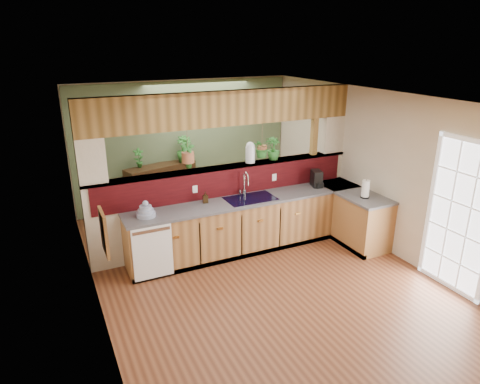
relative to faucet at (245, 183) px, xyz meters
name	(u,v)px	position (x,y,z in m)	size (l,w,h in m)	color
ground	(265,279)	(-0.23, -1.14, -1.12)	(4.60, 7.00, 0.01)	#5B301C
ceiling	(268,101)	(-0.23, -1.14, 1.48)	(4.60, 7.00, 0.01)	brown
wall_back	(185,144)	(-0.23, 2.36, 0.18)	(4.60, 0.02, 2.60)	beige
wall_left	(93,226)	(-2.53, -1.14, 0.18)	(0.02, 7.00, 2.60)	beige
wall_right	(392,175)	(2.07, -1.14, 0.18)	(0.02, 7.00, 2.60)	beige
pass_through_partition	(229,177)	(-0.20, 0.21, 0.07)	(4.60, 0.21, 2.60)	beige
pass_through_ledge	(227,167)	(-0.23, 0.21, 0.25)	(4.60, 0.21, 0.04)	brown
header_beam	(226,108)	(-0.23, 0.21, 1.20)	(4.60, 0.15, 0.55)	brown
sage_backwall	(185,144)	(-0.23, 2.34, 0.18)	(4.55, 0.02, 2.55)	#556A48
countertop	(284,220)	(0.61, -0.27, -0.68)	(4.14, 1.52, 0.90)	brown
dishwasher	(153,252)	(-1.71, -0.47, -0.67)	(0.58, 0.03, 0.82)	white
navy_sink	(250,203)	(0.02, -0.16, -0.30)	(0.82, 0.50, 0.18)	black
french_door	(459,219)	(2.04, -2.44, -0.07)	(0.06, 1.02, 2.16)	white
framed_print	(104,232)	(-2.50, -1.94, 0.43)	(0.04, 0.35, 0.45)	brown
faucet	(245,183)	(0.00, 0.00, 0.00)	(0.18, 0.18, 0.42)	#B7B7B2
dish_stack	(146,212)	(-1.70, -0.17, -0.15)	(0.28, 0.28, 0.25)	#8991B0
soap_dispenser	(205,197)	(-0.71, -0.02, -0.13)	(0.08, 0.08, 0.18)	#332412
coffee_maker	(317,179)	(1.34, -0.12, -0.09)	(0.15, 0.26, 0.29)	black
paper_towel	(366,189)	(1.73, -0.93, -0.08)	(0.15, 0.15, 0.32)	black
glass_jar	(250,152)	(0.20, 0.21, 0.44)	(0.16, 0.16, 0.35)	silver
ledge_plant_right	(273,149)	(0.64, 0.21, 0.46)	(0.22, 0.22, 0.39)	#236022
hanging_plant_a	(187,147)	(-0.89, 0.21, 0.65)	(0.25, 0.20, 0.55)	brown
hanging_plant_b	(262,138)	(0.42, 0.21, 0.66)	(0.39, 0.36, 0.53)	brown
shelving_console	(162,188)	(-0.85, 2.11, -0.62)	(1.45, 0.39, 0.97)	black
shelf_plant_a	(139,158)	(-1.26, 2.11, 0.05)	(0.20, 0.14, 0.38)	#236022
shelf_plant_b	(184,149)	(-0.34, 2.11, 0.13)	(0.30, 0.30, 0.53)	#236022
floor_plant	(268,195)	(1.11, 1.17, -0.77)	(0.63, 0.55, 0.70)	#236022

